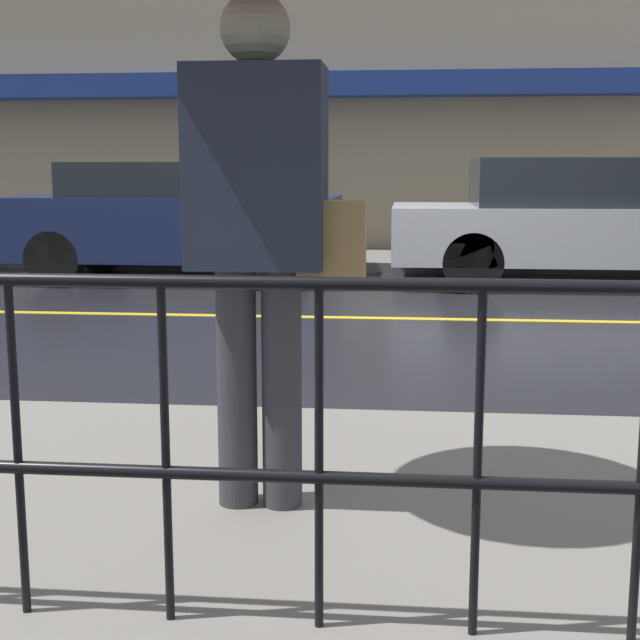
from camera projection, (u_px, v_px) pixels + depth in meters
The scene contains 9 objects.
ground_plane at pixel (427, 319), 8.16m from camera, with size 80.00×80.00×0.00m, color black.
sidewalk_near at pixel (454, 516), 3.37m from camera, with size 28.00×2.47×0.13m.
sidewalk_far at pixel (421, 260), 12.79m from camera, with size 28.00×2.16×0.13m.
lane_marking at pixel (427, 319), 8.16m from camera, with size 25.20×0.12×0.01m.
building_storefront at pixel (423, 85), 13.54m from camera, with size 28.00×0.85×5.24m.
railing_foreground at pixel (479, 413), 2.29m from camera, with size 12.00×0.04×0.96m.
pedestrian at pixel (256, 9), 3.02m from camera, with size 1.10×1.10×2.25m.
car_navy at pixel (173, 219), 10.94m from camera, with size 3.99×1.85×1.44m.
car_silver at pixel (591, 220), 10.45m from camera, with size 4.74×1.92×1.48m.
Camera 1 is at (-0.19, -8.11, 1.36)m, focal length 50.00 mm.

